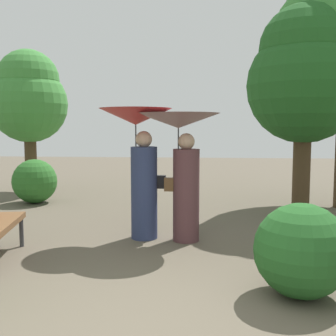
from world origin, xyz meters
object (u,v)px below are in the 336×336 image
(person_left, at_px, (140,150))
(tree_mid_left, at_px, (29,97))
(person_right, at_px, (182,150))
(tree_mid_right, at_px, (305,75))
(path_marker_post, at_px, (291,256))

(person_left, relative_size, tree_mid_left, 0.54)
(person_right, bearing_deg, tree_mid_left, 36.86)
(person_left, height_order, person_right, person_left)
(tree_mid_left, xyz_separation_m, tree_mid_right, (6.52, -2.40, 0.20))
(person_left, distance_m, tree_mid_left, 5.77)
(person_right, relative_size, tree_mid_right, 0.48)
(person_right, height_order, tree_mid_right, tree_mid_right)
(person_right, distance_m, tree_mid_left, 6.26)
(person_left, xyz_separation_m, tree_mid_left, (-3.64, 4.33, 1.14))
(tree_mid_left, relative_size, tree_mid_right, 0.93)
(person_right, bearing_deg, tree_mid_right, -55.27)
(tree_mid_left, height_order, tree_mid_right, tree_mid_right)
(path_marker_post, bearing_deg, person_left, 138.47)
(person_left, distance_m, tree_mid_right, 3.72)
(tree_mid_right, distance_m, path_marker_post, 4.47)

